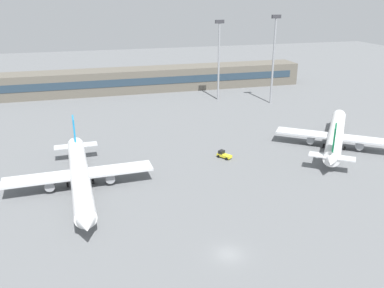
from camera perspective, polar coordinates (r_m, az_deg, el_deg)
name	(u,v)px	position (r m, az deg, el deg)	size (l,w,h in m)	color
ground_plane	(171,158)	(98.42, -2.93, -1.92)	(400.00, 400.00, 0.00)	slate
terminal_building	(131,80)	(165.51, -8.52, 8.85)	(140.67, 12.13, 9.00)	#5B564C
airplane_near	(80,175)	(84.44, -15.50, -4.28)	(29.82, 42.82, 10.58)	silver
airplane_mid	(336,134)	(111.00, 19.57, 1.31)	(29.05, 36.13, 10.59)	silver
baggage_tug_yellow	(224,155)	(98.19, 4.47, -1.51)	(3.26, 3.82, 1.75)	yellow
floodlight_tower_west	(274,54)	(146.46, 11.42, 12.25)	(3.20, 0.80, 30.46)	gray
floodlight_tower_east	(219,55)	(149.07, 3.81, 12.35)	(3.20, 0.80, 28.49)	gray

